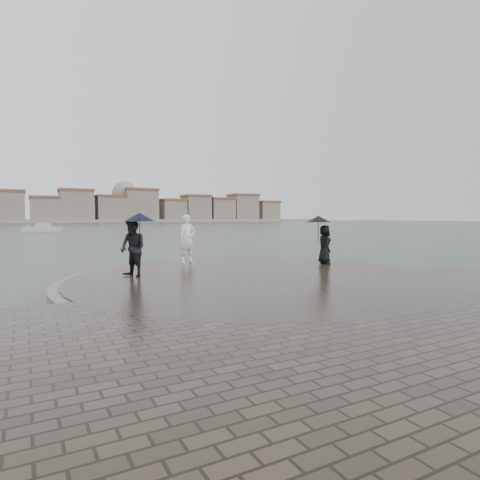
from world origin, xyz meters
TOP-DOWN VIEW (x-y plane):
  - ground at (0.00, 0.00)m, footprint 400.00×400.00m
  - kerb_ring at (0.00, 3.50)m, footprint 12.50×12.50m
  - quay_tip at (0.00, 3.50)m, footprint 11.90×11.90m
  - statue at (-0.78, 7.93)m, footprint 0.79×0.57m
  - visitor_left at (-3.62, 5.18)m, footprint 1.27×1.17m
  - visitor_right at (3.92, 5.04)m, footprint 1.14×1.07m
  - far_skyline at (-6.29, 160.71)m, footprint 260.00×20.00m
  - boats at (-9.10, 44.87)m, footprint 14.68×34.49m

SIDE VIEW (x-z plane):
  - ground at x=0.00m, z-range 0.00..0.00m
  - kerb_ring at x=0.00m, z-range 0.00..0.32m
  - quay_tip at x=0.00m, z-range 0.00..0.36m
  - boats at x=-9.10m, z-range -0.37..1.13m
  - statue at x=-0.78m, z-range 0.36..2.36m
  - visitor_right at x=3.92m, z-range 0.50..2.45m
  - visitor_left at x=-3.62m, z-range 0.47..2.51m
  - far_skyline at x=-6.29m, z-range -12.89..24.11m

